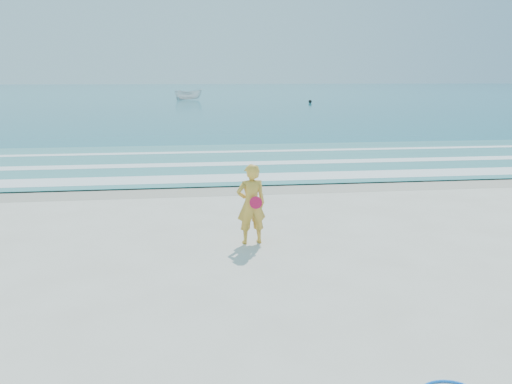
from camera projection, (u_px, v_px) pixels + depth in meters
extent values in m
plane|color=silver|center=(271.00, 313.00, 7.75)|extent=(400.00, 400.00, 0.00)
cube|color=#B2A893|center=(229.00, 187.00, 16.44)|extent=(400.00, 2.40, 0.00)
cube|color=#19727F|center=(197.00, 92.00, 109.15)|extent=(400.00, 190.00, 0.04)
cube|color=#59B7AD|center=(220.00, 161.00, 21.26)|extent=(400.00, 10.00, 0.01)
cube|color=white|center=(226.00, 178.00, 17.69)|extent=(400.00, 1.40, 0.01)
cube|color=white|center=(221.00, 164.00, 20.49)|extent=(400.00, 0.90, 0.01)
cube|color=white|center=(217.00, 152.00, 23.68)|extent=(400.00, 0.60, 0.01)
imported|color=silver|center=(188.00, 95.00, 72.81)|extent=(4.02, 1.62, 1.54)
sphere|color=black|center=(310.00, 102.00, 64.69)|extent=(0.44, 0.44, 0.44)
imported|color=gold|center=(251.00, 204.00, 10.81)|extent=(0.70, 0.51, 1.77)
cylinder|color=#CC1240|center=(256.00, 203.00, 10.63)|extent=(0.27, 0.08, 0.27)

